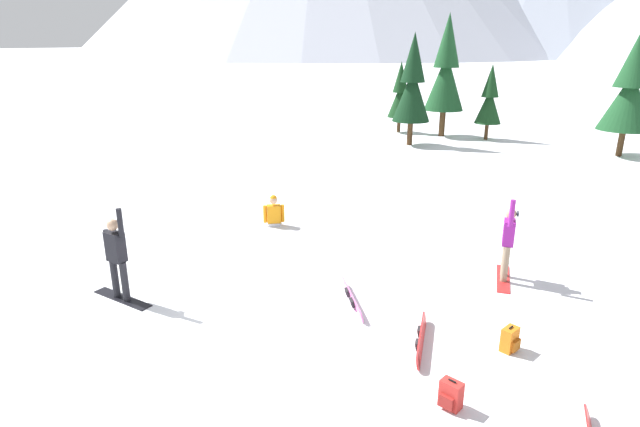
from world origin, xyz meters
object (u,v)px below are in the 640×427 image
Objects in this scene: backpack_red at (451,395)px; pine_tree_leaning at (400,94)px; pine_tree_young at (412,85)px; pine_tree_slender at (490,99)px; pine_tree_twin at (446,71)px; snowboarder_background at (274,213)px; loose_snowboard_near_right at (351,298)px; loose_snowboard_near_left at (421,339)px; snowboarder_midground at (508,241)px; snowboarder_foreground at (117,257)px; pine_tree_tall at (630,90)px; backpack_orange at (510,340)px.

backpack_red is 25.01m from pine_tree_leaning.
pine_tree_young is 4.86m from pine_tree_slender.
pine_tree_leaning is at bearing 177.07° from pine_tree_twin.
pine_tree_young is at bearing 90.55° from snowboarder_background.
loose_snowboard_near_right is 0.23× the size of pine_tree_twin.
loose_snowboard_near_left is at bearing -76.81° from pine_tree_twin.
pine_tree_young is at bearing -103.56° from pine_tree_twin.
pine_tree_twin is (-5.98, 23.25, 3.44)m from backpack_red.
loose_snowboard_near_right is (-2.67, -2.64, -0.81)m from snowboarder_midground.
snowboarder_background is at bearing -92.31° from pine_tree_twin.
pine_tree_young reaches higher than pine_tree_leaning.
loose_snowboard_near_right is 3.21× the size of backpack_red.
pine_tree_slender is (3.20, 17.34, 1.91)m from snowboarder_background.
pine_tree_slender is at bearing 81.17° from snowboarder_foreground.
snowboarder_midground reaches higher than backpack_red.
snowboarder_midground is 3.84m from loose_snowboard_near_right.
loose_snowboard_near_left is at bearing 10.34° from snowboarder_foreground.
pine_tree_tall reaches higher than loose_snowboard_near_left.
pine_tree_tall is (2.40, 19.60, 2.86)m from backpack_orange.
pine_tree_leaning is at bearing 110.21° from backpack_red.
pine_tree_young is (-7.40, 17.82, 2.88)m from backpack_orange.
backpack_red reaches higher than loose_snowboard_near_left.
loose_snowboard_near_left is 19.52m from pine_tree_young.
snowboarder_background is 1.09× the size of loose_snowboard_near_right.
pine_tree_young reaches higher than pine_tree_tall.
snowboarder_background is 8.90m from backpack_red.
pine_tree_slender is at bearing 92.38° from loose_snowboard_near_right.
backpack_orange is (0.52, -2.99, -0.72)m from snowboarder_midground.
loose_snowboard_near_right is 0.37× the size of pine_tree_leaning.
loose_snowboard_near_right is 0.87× the size of loose_snowboard_near_left.
loose_snowboard_near_left is 0.26× the size of pine_tree_twin.
snowboarder_background is 18.64m from pine_tree_tall.
snowboarder_foreground reaches higher than snowboarder_background.
pine_tree_young reaches higher than loose_snowboard_near_right.
pine_tree_twin reaches higher than loose_snowboard_near_left.
snowboarder_background reaches higher than backpack_orange.
loose_snowboard_near_left is at bearing -37.39° from snowboarder_background.
loose_snowboard_near_right is 21.48m from pine_tree_twin.
pine_tree_twin is (2.63, -0.13, 1.40)m from pine_tree_leaning.
backpack_orange is 0.08× the size of pine_tree_young.
snowboarder_background is at bearing 142.61° from loose_snowboard_near_left.
snowboarder_midground is at bearing -64.78° from pine_tree_leaning.
pine_tree_slender is at bearing 96.84° from loose_snowboard_near_left.
backpack_orange is at bearing -72.86° from pine_tree_twin.
pine_tree_young is (0.22, 19.48, 2.11)m from snowboarder_foreground.
pine_tree_leaning reaches higher than loose_snowboard_near_left.
snowboarder_foreground is 23.12m from pine_tree_twin.
snowboarder_midground is 3.74m from loose_snowboard_near_left.
snowboarder_background is 7.32m from loose_snowboard_near_left.
loose_snowboard_near_right is 0.27× the size of pine_tree_tall.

